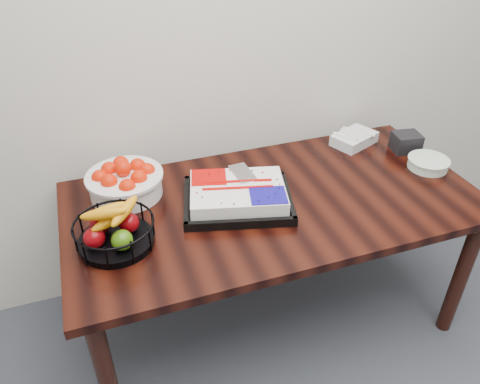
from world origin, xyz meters
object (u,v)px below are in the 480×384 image
object	(u,v)px
cake_tray	(238,195)
plate_stack	(428,163)
tangerine_bowl	(124,177)
napkin_box	(406,142)
table	(273,214)
fruit_basket	(115,230)

from	to	relation	value
cake_tray	plate_stack	bearing A→B (deg)	-1.42
tangerine_bowl	cake_tray	bearing A→B (deg)	-27.60
tangerine_bowl	napkin_box	size ratio (longest dim) A/B	2.57
table	cake_tray	distance (m)	0.21
fruit_basket	napkin_box	xyz separation A→B (m)	(1.49, 0.26, -0.02)
tangerine_bowl	fruit_basket	distance (m)	0.34
fruit_basket	plate_stack	bearing A→B (deg)	2.83
cake_tray	fruit_basket	bearing A→B (deg)	-169.50
table	fruit_basket	xyz separation A→B (m)	(-0.69, -0.08, 0.15)
table	fruit_basket	world-z (taller)	fruit_basket
fruit_basket	plate_stack	xyz separation A→B (m)	(1.49, 0.07, -0.04)
plate_stack	napkin_box	distance (m)	0.18
fruit_basket	napkin_box	bearing A→B (deg)	9.75
cake_tray	plate_stack	distance (m)	0.96
tangerine_bowl	napkin_box	bearing A→B (deg)	-2.93
table	napkin_box	distance (m)	0.83
plate_stack	fruit_basket	bearing A→B (deg)	-177.17
napkin_box	tangerine_bowl	bearing A→B (deg)	177.07
cake_tray	tangerine_bowl	distance (m)	0.50
tangerine_bowl	plate_stack	distance (m)	1.43
table	cake_tray	world-z (taller)	cake_tray
plate_stack	napkin_box	size ratio (longest dim) A/B	1.50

